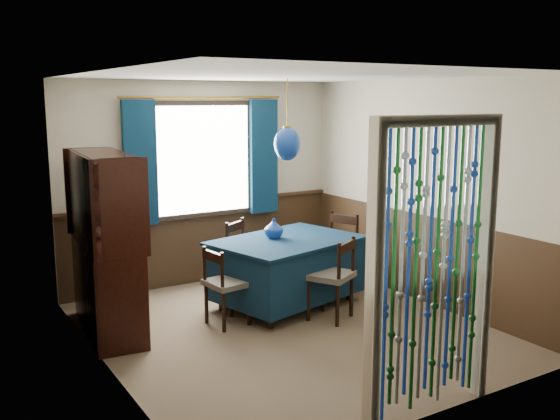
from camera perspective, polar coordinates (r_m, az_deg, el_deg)
floor at (r=6.38m, az=0.73°, el=-10.86°), size 4.00×4.00×0.00m
ceiling at (r=5.95m, az=0.78°, el=12.21°), size 4.00×4.00×0.00m
wall_back at (r=7.79m, az=-7.12°, el=2.44°), size 3.60×0.00×3.60m
wall_front at (r=4.51m, az=14.44°, el=-3.46°), size 3.60×0.00×3.60m
wall_left at (r=5.32m, az=-15.89°, el=-1.47°), size 0.00×4.00×4.00m
wall_right at (r=7.15m, az=13.06°, el=1.57°), size 0.00×4.00×4.00m
wainscot_back at (r=7.91m, az=-6.95°, el=-2.97°), size 3.60×0.00×3.60m
wainscot_front at (r=4.75m, az=13.90°, el=-12.26°), size 3.60×0.00×3.60m
wainscot_left at (r=5.52m, az=-15.35°, el=-9.10°), size 0.00×4.00×4.00m
wainscot_right at (r=7.29m, az=12.74°, el=-4.28°), size 0.00×4.00×4.00m
window at (r=7.71m, az=-7.01°, el=4.61°), size 1.32×0.12×1.42m
doorway at (r=4.60m, az=13.79°, el=-5.74°), size 1.16×0.12×2.18m
dining_table at (r=6.96m, az=0.64°, el=-5.23°), size 1.79×1.43×0.76m
chair_near at (r=6.54m, az=4.86°, el=-6.05°), size 0.58×0.57×0.87m
chair_far at (r=7.41m, az=-3.16°, el=-4.10°), size 0.58×0.57×0.87m
chair_left at (r=6.39m, az=-5.07°, el=-6.73°), size 0.43×0.45×0.81m
chair_right at (r=7.60m, az=5.20°, el=-3.59°), size 0.56×0.57×0.91m
sideboard at (r=6.38m, az=-15.60°, el=-5.42°), size 0.60×1.40×1.78m
pendant_lamp at (r=6.73m, az=0.66°, el=6.08°), size 0.29×0.29×0.87m
vase_table at (r=6.91m, az=-0.57°, el=-1.76°), size 0.20×0.20×0.20m
bowl_shelf at (r=5.99m, az=-14.59°, el=-0.17°), size 0.29×0.29×0.06m
vase_sideboard at (r=6.56m, az=-15.91°, el=-1.59°), size 0.26×0.26×0.21m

